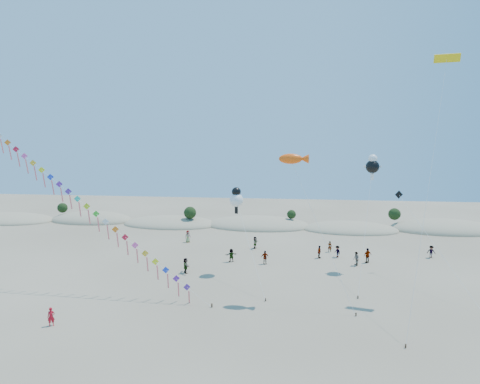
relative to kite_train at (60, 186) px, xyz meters
The scene contains 10 objects.
ground 24.46m from the kite_train, 35.88° to the right, with size 160.00×160.00×0.00m, color #796A53.
dune_ridge 38.82m from the kite_train, 59.62° to the left, with size 145.30×11.49×5.57m.
kite_train is the anchor object (origin of this frame).
fish_kite 23.99m from the kite_train, ahead, with size 7.07×4.50×14.05m.
cartoon_kite_low 18.78m from the kite_train, 21.52° to the left, with size 4.80×9.32×9.97m.
cartoon_kite_high 34.70m from the kite_train, 17.36° to the left, with size 3.94×11.08×13.67m.
parafoil_kite 40.10m from the kite_train, ahead, with size 7.33×13.16×23.54m.
dark_kite 38.30m from the kite_train, 10.16° to the left, with size 4.90×13.24×9.45m.
flyer_foreground 13.91m from the kite_train, 65.91° to the right, with size 0.57×0.37×1.56m, color #B10E1D.
beachgoers 28.09m from the kite_train, 28.76° to the left, with size 34.81×15.24×1.89m.
Camera 1 is at (5.60, -25.43, 15.24)m, focal length 30.00 mm.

